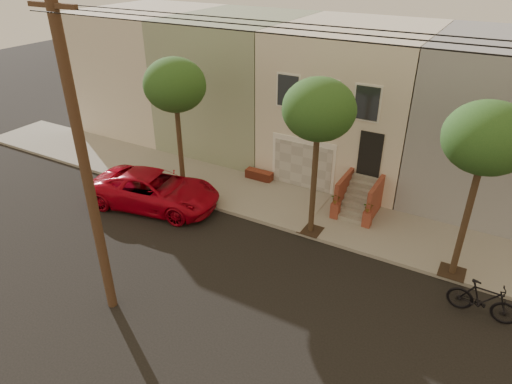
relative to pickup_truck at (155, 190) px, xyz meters
The scene contains 8 objects.
ground 6.57m from the pickup_truck, 22.65° to the right, with size 90.00×90.00×0.00m, color black.
sidewalk 6.69m from the pickup_truck, 25.29° to the left, with size 40.00×3.70×0.15m, color gray.
house_row 10.93m from the pickup_truck, 55.28° to the left, with size 33.10×11.70×7.00m.
tree_left 4.69m from the pickup_truck, 69.75° to the left, with size 2.70×2.57×6.30m.
tree_mid 8.42m from the pickup_truck, 11.22° to the left, with size 2.70×2.57×6.30m.
tree_right 13.35m from the pickup_truck, ahead, with size 2.70×2.57×6.30m.
pickup_truck is the anchor object (origin of this frame).
motorcycle 13.60m from the pickup_truck, ahead, with size 0.60×2.13×1.28m, color black.
Camera 1 is at (6.67, -10.63, 10.41)m, focal length 31.53 mm.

